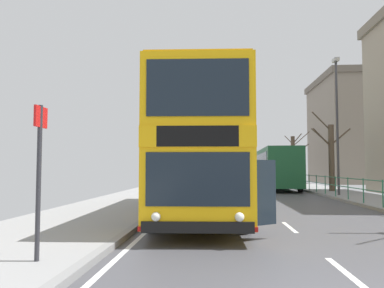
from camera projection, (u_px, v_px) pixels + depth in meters
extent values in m
cube|color=silver|center=(346.00, 272.00, 6.23)|extent=(0.12, 2.00, 0.00)
cube|color=silver|center=(289.00, 227.00, 11.01)|extent=(0.12, 2.00, 0.00)
cube|color=silver|center=(267.00, 209.00, 15.79)|extent=(0.12, 2.00, 0.00)
cube|color=silver|center=(255.00, 200.00, 20.57)|extent=(0.12, 2.00, 0.00)
cube|color=silver|center=(248.00, 194.00, 25.35)|extent=(0.12, 2.00, 0.00)
cube|color=silver|center=(243.00, 190.00, 30.13)|extent=(0.12, 2.00, 0.00)
cube|color=silver|center=(239.00, 187.00, 34.91)|extent=(0.12, 2.00, 0.00)
cube|color=silver|center=(237.00, 184.00, 39.69)|extent=(0.12, 2.00, 0.00)
cube|color=silver|center=(234.00, 183.00, 44.47)|extent=(0.12, 2.00, 0.00)
cube|color=silver|center=(233.00, 181.00, 49.26)|extent=(0.12, 2.00, 0.00)
cube|color=silver|center=(231.00, 180.00, 54.04)|extent=(0.12, 2.00, 0.00)
cube|color=#F4B20F|center=(201.00, 181.00, 13.78)|extent=(2.81, 11.45, 1.78)
cube|color=#F4B20F|center=(201.00, 149.00, 13.85)|extent=(2.83, 11.50, 0.47)
cube|color=#F4B20F|center=(201.00, 120.00, 13.92)|extent=(2.81, 11.45, 1.63)
cube|color=#D0970D|center=(201.00, 97.00, 13.97)|extent=(2.73, 11.10, 0.08)
cube|color=#19232D|center=(198.00, 179.00, 8.11)|extent=(2.20, 0.09, 1.14)
cube|color=black|center=(197.00, 136.00, 8.16)|extent=(1.75, 0.08, 0.45)
cube|color=#19232D|center=(197.00, 87.00, 8.23)|extent=(2.20, 0.09, 1.24)
cube|color=black|center=(198.00, 227.00, 8.04)|extent=(2.38, 0.15, 0.24)
cube|color=#B2140F|center=(201.00, 204.00, 13.73)|extent=(2.84, 11.50, 0.10)
cube|color=#19232D|center=(236.00, 173.00, 14.04)|extent=(0.26, 8.87, 0.93)
cube|color=#19232D|center=(236.00, 118.00, 13.88)|extent=(0.30, 10.24, 0.98)
cube|color=#19232D|center=(167.00, 173.00, 14.13)|extent=(0.26, 8.87, 0.93)
cube|color=#19232D|center=(166.00, 118.00, 13.97)|extent=(0.30, 10.24, 0.98)
sphere|color=white|center=(240.00, 217.00, 8.01)|extent=(0.21, 0.21, 0.20)
sphere|color=white|center=(156.00, 217.00, 8.07)|extent=(0.21, 0.21, 0.20)
cube|color=#19232D|center=(263.00, 192.00, 9.09)|extent=(0.67, 0.51, 1.53)
cube|color=black|center=(247.00, 191.00, 9.41)|extent=(0.12, 0.90, 1.53)
cylinder|color=black|center=(244.00, 212.00, 10.22)|extent=(0.33, 1.05, 1.04)
cylinder|color=black|center=(155.00, 212.00, 10.30)|extent=(0.33, 1.05, 1.04)
cylinder|color=black|center=(228.00, 194.00, 17.48)|extent=(0.33, 1.05, 1.04)
cylinder|color=black|center=(176.00, 194.00, 17.56)|extent=(0.33, 1.05, 1.04)
cube|color=#19512D|center=(277.00, 167.00, 30.18)|extent=(2.70, 10.01, 2.85)
cube|color=#19232D|center=(261.00, 162.00, 30.32)|extent=(0.24, 8.45, 1.37)
cube|color=#19232D|center=(293.00, 162.00, 30.10)|extent=(0.24, 8.45, 1.37)
cube|color=#19232D|center=(270.00, 164.00, 35.16)|extent=(2.10, 0.09, 1.71)
cylinder|color=black|center=(259.00, 182.00, 33.16)|extent=(0.31, 0.97, 0.96)
cylinder|color=black|center=(287.00, 182.00, 32.95)|extent=(0.31, 0.97, 0.96)
cylinder|color=black|center=(266.00, 185.00, 27.05)|extent=(0.31, 0.97, 0.96)
cylinder|color=black|center=(300.00, 185.00, 26.84)|extent=(0.31, 0.97, 0.96)
cylinder|color=#236B4C|center=(383.00, 194.00, 15.12)|extent=(0.05, 0.05, 1.09)
cylinder|color=#236B4C|center=(363.00, 191.00, 17.12)|extent=(0.05, 0.05, 1.09)
cylinder|color=#236B4C|center=(348.00, 188.00, 19.12)|extent=(0.05, 0.05, 1.09)
cylinder|color=#236B4C|center=(336.00, 186.00, 21.12)|extent=(0.05, 0.05, 1.09)
cylinder|color=#236B4C|center=(325.00, 185.00, 23.12)|extent=(0.05, 0.05, 1.09)
cylinder|color=#236B4C|center=(317.00, 183.00, 25.12)|extent=(0.05, 0.05, 1.09)
cylinder|color=#236B4C|center=(309.00, 182.00, 27.12)|extent=(0.05, 0.05, 1.09)
cylinder|color=#236B4C|center=(303.00, 181.00, 29.13)|extent=(0.05, 0.05, 1.09)
cylinder|color=#236B4C|center=(363.00, 180.00, 17.15)|extent=(0.04, 24.11, 0.04)
cylinder|color=#236B4C|center=(363.00, 189.00, 17.12)|extent=(0.04, 24.11, 0.04)
cylinder|color=#2D2D33|center=(39.00, 182.00, 6.49)|extent=(0.08, 0.08, 2.62)
cube|color=red|center=(41.00, 117.00, 6.58)|extent=(0.04, 0.44, 0.36)
cylinder|color=#38383D|center=(337.00, 128.00, 22.49)|extent=(0.14, 0.14, 7.81)
cube|color=#B2B2AD|center=(336.00, 60.00, 22.74)|extent=(0.28, 0.60, 0.20)
cylinder|color=brown|center=(331.00, 158.00, 26.22)|extent=(0.39, 0.39, 4.52)
cylinder|color=brown|center=(322.00, 138.00, 25.89)|extent=(1.54, 1.04, 1.25)
cylinder|color=brown|center=(321.00, 137.00, 26.56)|extent=(1.30, 0.55, 1.31)
cylinder|color=brown|center=(341.00, 137.00, 26.46)|extent=(1.52, 0.52, 1.21)
cylinder|color=brown|center=(321.00, 121.00, 26.24)|extent=(1.42, 0.47, 1.34)
cylinder|color=#4C3D2D|center=(293.00, 159.00, 41.87)|extent=(0.42, 0.42, 5.01)
cylinder|color=#4C3D2D|center=(301.00, 150.00, 41.98)|extent=(1.82, 0.29, 1.30)
cylinder|color=#4C3D2D|center=(301.00, 139.00, 41.81)|extent=(1.82, 0.38, 1.64)
cylinder|color=#4C3D2D|center=(297.00, 139.00, 42.05)|extent=(1.07, 0.24, 1.20)
cylinder|color=#4C3D2D|center=(289.00, 140.00, 42.52)|extent=(0.76, 1.07, 1.05)
cylinder|color=#4C3D2D|center=(296.00, 151.00, 42.52)|extent=(1.07, 1.31, 0.83)
cube|color=gray|center=(369.00, 133.00, 44.50)|extent=(11.23, 11.86, 11.47)
cube|color=#6D6357|center=(367.00, 81.00, 44.88)|extent=(11.68, 12.33, 0.70)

